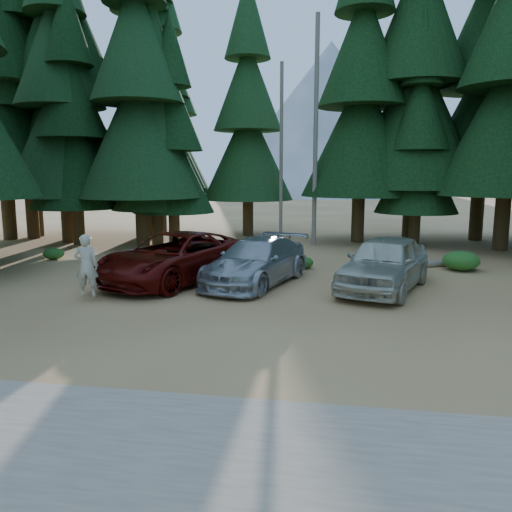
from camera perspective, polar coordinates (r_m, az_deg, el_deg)
The scene contains 20 objects.
ground at distance 13.51m, azimuth 0.02°, elevation -7.25°, with size 160.00×160.00×0.00m, color #95683F.
gravel_strip at distance 7.66m, azimuth -8.50°, elevation -20.98°, with size 26.00×3.50×0.01m, color gray.
forest_belt_north at distance 28.12m, azimuth 5.01°, elevation 1.44°, with size 36.00×7.00×22.00m, color black, non-canonical shape.
snag_front at distance 27.39m, azimuth 6.83°, elevation 13.79°, with size 0.24×0.24×12.00m, color #706759.
snag_back at distance 28.98m, azimuth 2.90°, elevation 11.61°, with size 0.20×0.20×10.00m, color #706759.
mountain_peak at distance 101.50m, azimuth 6.93°, elevation 14.31°, with size 48.00×50.00×28.00m.
red_pickup at distance 18.18m, azimuth -9.17°, elevation -0.16°, with size 2.95×6.40×1.78m, color #530A07.
silver_minivan_center at distance 17.64m, azimuth 0.04°, elevation -0.62°, with size 2.25×5.53×1.60m, color #A7A9AF.
silver_minivan_right at distance 17.22m, azimuth 14.50°, elevation -0.77°, with size 2.17×5.39×1.84m, color beige.
frisbee_player at distance 15.96m, azimuth -18.83°, elevation -1.03°, with size 0.79×0.62×1.92m.
log_left at distance 22.84m, azimuth -2.45°, elevation -0.04°, with size 0.26×0.26×3.63m, color #706759.
log_mid at distance 23.95m, azimuth -0.97°, elevation 0.42°, with size 0.27×0.27×3.27m, color #706759.
log_right at distance 22.25m, azimuth 19.88°, elevation -0.83°, with size 0.27×0.27×4.29m, color #706759.
shrub_far_left at distance 21.56m, azimuth -12.16°, elevation -0.44°, with size 0.97×0.97×0.53m, color #1D5E1C.
shrub_left at distance 22.13m, azimuth -14.79°, elevation -0.39°, with size 0.83×0.83×0.46m, color #1D5E1C.
shrub_center_left at distance 20.28m, azimuth -6.09°, elevation -0.81°, with size 1.07×1.07×0.59m, color #1D5E1C.
shrub_center_right at distance 21.65m, azimuth 1.18°, elevation -0.35°, with size 0.76×0.76×0.42m, color #1D5E1C.
shrub_right at distance 20.71m, azimuth 5.34°, elevation -0.73°, with size 0.89×0.89×0.49m, color #1D5E1C.
shrub_far_right at distance 21.78m, azimuth 22.39°, elevation -0.50°, with size 1.44×1.44×0.79m, color #1D5E1C.
shrub_edge_west at distance 24.60m, azimuth -22.12°, elevation 0.25°, with size 0.93×0.93×0.51m, color #1D5E1C.
Camera 1 is at (2.11, -12.77, 3.87)m, focal length 35.00 mm.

